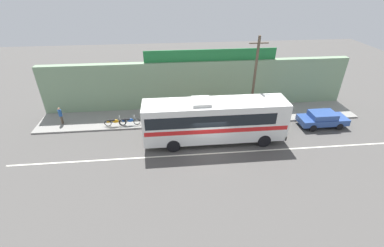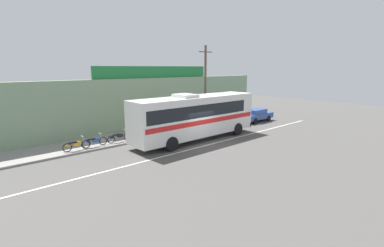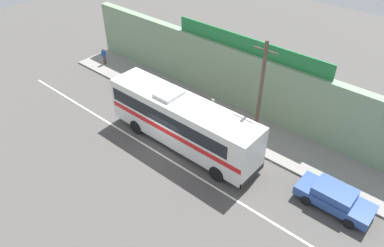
% 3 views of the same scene
% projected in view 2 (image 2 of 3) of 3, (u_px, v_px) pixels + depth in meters
% --- Properties ---
extents(ground_plane, '(70.00, 70.00, 0.00)m').
position_uv_depth(ground_plane, '(199.00, 143.00, 21.34)').
color(ground_plane, '#4F4C49').
extents(sidewalk_slab, '(30.00, 3.60, 0.14)m').
position_uv_depth(sidewalk_slab, '(160.00, 131.00, 25.14)').
color(sidewalk_slab, gray).
rests_on(sidewalk_slab, ground_plane).
extents(storefront_facade, '(30.00, 0.70, 4.80)m').
position_uv_depth(storefront_facade, '(146.00, 104.00, 26.25)').
color(storefront_facade, gray).
rests_on(storefront_facade, ground_plane).
extents(storefront_billboard, '(12.62, 0.12, 1.10)m').
position_uv_depth(storefront_billboard, '(156.00, 72.00, 26.43)').
color(storefront_billboard, '#1E7538').
rests_on(storefront_billboard, storefront_facade).
extents(road_center_stripe, '(30.00, 0.14, 0.01)m').
position_uv_depth(road_center_stripe, '(206.00, 145.00, 20.75)').
color(road_center_stripe, silver).
rests_on(road_center_stripe, ground_plane).
extents(intercity_bus, '(11.32, 2.59, 3.78)m').
position_uv_depth(intercity_bus, '(195.00, 115.00, 21.95)').
color(intercity_bus, silver).
rests_on(intercity_bus, ground_plane).
extents(parked_car, '(4.24, 1.83, 1.37)m').
position_uv_depth(parked_car, '(256.00, 115.00, 29.91)').
color(parked_car, '#2D4C93').
rests_on(parked_car, ground_plane).
extents(utility_pole, '(1.60, 0.22, 7.67)m').
position_uv_depth(utility_pole, '(205.00, 85.00, 26.26)').
color(utility_pole, brown).
rests_on(utility_pole, sidewalk_slab).
extents(motorcycle_red, '(1.88, 0.56, 0.94)m').
position_uv_depth(motorcycle_red, '(76.00, 144.00, 18.96)').
color(motorcycle_red, black).
rests_on(motorcycle_red, sidewalk_slab).
extents(motorcycle_orange, '(1.86, 0.56, 0.94)m').
position_uv_depth(motorcycle_orange, '(94.00, 141.00, 19.85)').
color(motorcycle_orange, black).
rests_on(motorcycle_orange, sidewalk_slab).
extents(motorcycle_blue, '(1.96, 0.56, 0.94)m').
position_uv_depth(motorcycle_blue, '(119.00, 137.00, 21.13)').
color(motorcycle_blue, black).
rests_on(motorcycle_blue, sidewalk_slab).
extents(pedestrian_near_shop, '(0.30, 0.48, 1.73)m').
position_uv_depth(pedestrian_near_shop, '(167.00, 120.00, 24.65)').
color(pedestrian_near_shop, brown).
rests_on(pedestrian_near_shop, sidewalk_slab).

